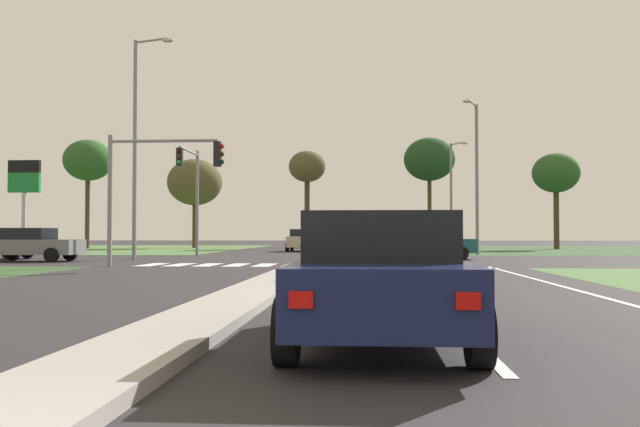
% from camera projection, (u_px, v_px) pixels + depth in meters
% --- Properties ---
extents(ground_plane, '(200.00, 200.00, 0.00)m').
position_uv_depth(ground_plane, '(319.00, 260.00, 31.66)').
color(ground_plane, '#282628').
extents(grass_verge_far_left, '(35.00, 35.00, 0.01)m').
position_uv_depth(grass_verge_far_left, '(46.00, 248.00, 57.90)').
color(grass_verge_far_left, '#476B38').
rests_on(grass_verge_far_left, ground).
extents(median_island_near, '(1.20, 22.00, 0.14)m').
position_uv_depth(median_island_near, '(247.00, 295.00, 12.72)').
color(median_island_near, gray).
rests_on(median_island_near, ground).
extents(median_island_far, '(1.20, 36.00, 0.14)m').
position_uv_depth(median_island_far, '(340.00, 248.00, 56.59)').
color(median_island_far, gray).
rests_on(median_island_far, ground).
extents(lane_dash_near, '(0.14, 2.00, 0.01)m').
position_uv_depth(lane_dash_near, '(490.00, 357.00, 6.67)').
color(lane_dash_near, silver).
rests_on(lane_dash_near, ground).
extents(lane_dash_second, '(0.14, 2.00, 0.01)m').
position_uv_depth(lane_dash_second, '(432.00, 299.00, 12.65)').
color(lane_dash_second, silver).
rests_on(lane_dash_second, ground).
extents(lane_dash_third, '(0.14, 2.00, 0.01)m').
position_uv_depth(lane_dash_third, '(411.00, 278.00, 18.63)').
color(lane_dash_third, silver).
rests_on(lane_dash_third, ground).
extents(lane_dash_fourth, '(0.14, 2.00, 0.01)m').
position_uv_depth(lane_dash_fourth, '(401.00, 268.00, 24.61)').
color(lane_dash_fourth, silver).
rests_on(lane_dash_fourth, ground).
extents(edge_line_right, '(0.14, 24.00, 0.01)m').
position_uv_depth(edge_line_right, '(599.00, 296.00, 13.23)').
color(edge_line_right, silver).
rests_on(edge_line_right, ground).
extents(stop_bar_near, '(6.40, 0.50, 0.01)m').
position_uv_depth(stop_bar_near, '(409.00, 268.00, 24.42)').
color(stop_bar_near, silver).
rests_on(stop_bar_near, ground).
extents(crosswalk_bar_near, '(0.70, 2.80, 0.01)m').
position_uv_depth(crosswalk_bar_near, '(152.00, 265.00, 26.93)').
color(crosswalk_bar_near, silver).
rests_on(crosswalk_bar_near, ground).
extents(crosswalk_bar_second, '(0.70, 2.80, 0.01)m').
position_uv_depth(crosswalk_bar_second, '(180.00, 265.00, 26.85)').
color(crosswalk_bar_second, silver).
rests_on(crosswalk_bar_second, ground).
extents(crosswalk_bar_third, '(0.70, 2.80, 0.01)m').
position_uv_depth(crosswalk_bar_third, '(208.00, 265.00, 26.77)').
color(crosswalk_bar_third, silver).
rests_on(crosswalk_bar_third, ground).
extents(crosswalk_bar_fourth, '(0.70, 2.80, 0.01)m').
position_uv_depth(crosswalk_bar_fourth, '(236.00, 265.00, 26.69)').
color(crosswalk_bar_fourth, silver).
rests_on(crosswalk_bar_fourth, ground).
extents(crosswalk_bar_fifth, '(0.70, 2.80, 0.01)m').
position_uv_depth(crosswalk_bar_fifth, '(265.00, 265.00, 26.61)').
color(crosswalk_bar_fifth, silver).
rests_on(crosswalk_bar_fifth, ground).
extents(crosswalk_bar_sixth, '(0.70, 2.80, 0.01)m').
position_uv_depth(crosswalk_bar_sixth, '(293.00, 265.00, 26.53)').
color(crosswalk_bar_sixth, silver).
rests_on(crosswalk_bar_sixth, ground).
extents(crosswalk_bar_seventh, '(0.70, 2.80, 0.01)m').
position_uv_depth(crosswalk_bar_seventh, '(322.00, 265.00, 26.44)').
color(crosswalk_bar_seventh, silver).
rests_on(crosswalk_bar_seventh, ground).
extents(crosswalk_bar_eighth, '(0.70, 2.80, 0.01)m').
position_uv_depth(crosswalk_bar_eighth, '(351.00, 265.00, 26.36)').
color(crosswalk_bar_eighth, silver).
rests_on(crosswalk_bar_eighth, ground).
extents(car_beige_second, '(2.05, 4.61, 1.60)m').
position_uv_depth(car_beige_second, '(302.00, 240.00, 48.28)').
color(car_beige_second, '#BCAD8E').
rests_on(car_beige_second, ground).
extents(car_blue_third, '(2.02, 4.16, 1.58)m').
position_uv_depth(car_blue_third, '(366.00, 250.00, 17.82)').
color(car_blue_third, navy).
rests_on(car_blue_third, ground).
extents(car_grey_fourth, '(4.36, 2.06, 1.52)m').
position_uv_depth(car_grey_fourth, '(31.00, 244.00, 30.33)').
color(car_grey_fourth, slate).
rests_on(car_grey_fourth, ground).
extents(car_teal_fifth, '(4.24, 2.08, 1.52)m').
position_uv_depth(car_teal_fifth, '(431.00, 243.00, 33.07)').
color(car_teal_fifth, '#19565B').
rests_on(car_teal_fifth, ground).
extents(car_navy_sixth, '(2.00, 4.29, 1.47)m').
position_uv_depth(car_navy_sixth, '(379.00, 277.00, 7.52)').
color(car_navy_sixth, '#161E47').
rests_on(car_navy_sixth, ground).
extents(car_white_seventh, '(2.01, 4.25, 1.48)m').
position_uv_depth(car_white_seventh, '(319.00, 239.00, 61.97)').
color(car_white_seventh, silver).
rests_on(car_white_seventh, ground).
extents(traffic_signal_near_left, '(4.54, 0.32, 5.06)m').
position_uv_depth(traffic_signal_near_left, '(154.00, 175.00, 25.61)').
color(traffic_signal_near_left, gray).
rests_on(traffic_signal_near_left, ground).
extents(traffic_signal_far_left, '(0.32, 4.05, 6.10)m').
position_uv_depth(traffic_signal_far_left, '(191.00, 183.00, 37.55)').
color(traffic_signal_far_left, gray).
rests_on(traffic_signal_far_left, ground).
extents(street_lamp_second, '(2.13, 0.81, 10.65)m').
position_uv_depth(street_lamp_second, '(138.00, 138.00, 32.26)').
color(street_lamp_second, gray).
rests_on(street_lamp_second, ground).
extents(street_lamp_third, '(1.22, 2.26, 9.16)m').
position_uv_depth(street_lamp_third, '(476.00, 170.00, 40.44)').
color(street_lamp_third, gray).
rests_on(street_lamp_third, ground).
extents(street_lamp_fourth, '(1.21, 1.83, 8.46)m').
position_uv_depth(street_lamp_fourth, '(452.00, 190.00, 52.96)').
color(street_lamp_fourth, gray).
rests_on(street_lamp_fourth, ground).
extents(pedestrian_at_median, '(0.34, 0.34, 1.83)m').
position_uv_depth(pedestrian_at_median, '(329.00, 234.00, 44.06)').
color(pedestrian_at_median, '#4C4C4C').
rests_on(pedestrian_at_median, median_island_far).
extents(fuel_price_totem, '(1.80, 0.24, 5.36)m').
position_uv_depth(fuel_price_totem, '(24.00, 186.00, 37.22)').
color(fuel_price_totem, silver).
rests_on(fuel_price_totem, ground).
extents(treeline_near, '(4.20, 4.20, 9.45)m').
position_uv_depth(treeline_near, '(88.00, 161.00, 58.09)').
color(treeline_near, '#423323').
rests_on(treeline_near, ground).
extents(treeline_second, '(4.95, 4.95, 8.05)m').
position_uv_depth(treeline_second, '(195.00, 182.00, 60.55)').
color(treeline_second, '#423323').
rests_on(treeline_second, ground).
extents(treeline_third, '(3.26, 3.26, 8.62)m').
position_uv_depth(treeline_third, '(307.00, 169.00, 59.20)').
color(treeline_third, '#423323').
rests_on(treeline_third, ground).
extents(treeline_fourth, '(4.44, 4.44, 9.65)m').
position_uv_depth(treeline_fourth, '(429.00, 160.00, 58.24)').
color(treeline_fourth, '#423323').
rests_on(treeline_fourth, ground).
extents(treeline_fifth, '(3.85, 3.85, 7.94)m').
position_uv_depth(treeline_fifth, '(556.00, 174.00, 55.20)').
color(treeline_fifth, '#423323').
rests_on(treeline_fifth, ground).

